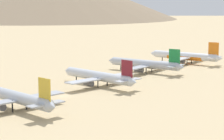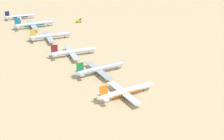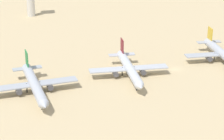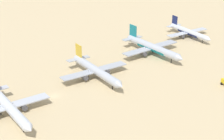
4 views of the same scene
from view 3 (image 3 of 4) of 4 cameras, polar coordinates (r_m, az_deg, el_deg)
ground_plane at (r=191.74m, az=8.20°, el=0.08°), size 1800.00×1800.00×0.00m
parked_jet_1 at (r=168.02m, az=-9.95°, el=-1.77°), size 41.09×33.53×11.86m
parked_jet_2 at (r=180.60m, az=2.22°, el=0.24°), size 40.20×32.60×11.61m
parked_jet_3 at (r=202.81m, az=13.88°, el=2.06°), size 40.25×32.65×11.62m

